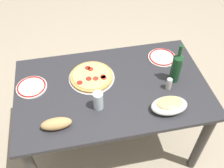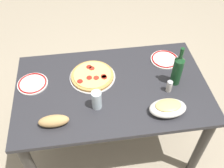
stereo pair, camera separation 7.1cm
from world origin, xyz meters
name	(u,v)px [view 1 (the left image)]	position (x,y,z in m)	size (l,w,h in m)	color
ground_plane	(112,141)	(0.00, 0.00, 0.00)	(8.00, 8.00, 0.00)	tan
dining_table	(112,98)	(0.00, 0.00, 0.61)	(1.35, 0.82, 0.74)	#2D2D33
pepperoni_pizza	(92,77)	(-0.13, 0.11, 0.75)	(0.33, 0.33, 0.03)	#B7B7BC
baked_pasta_dish	(169,105)	(0.32, -0.26, 0.78)	(0.24, 0.15, 0.08)	white
wine_bottle	(176,67)	(0.45, -0.02, 0.86)	(0.07, 0.07, 0.31)	#194723
water_glass	(98,101)	(-0.12, -0.16, 0.80)	(0.07, 0.07, 0.13)	silver
side_plate_near	(162,57)	(0.44, 0.22, 0.74)	(0.22, 0.22, 0.02)	white
side_plate_far	(31,87)	(-0.55, 0.10, 0.74)	(0.21, 0.21, 0.02)	white
bread_loaf	(56,124)	(-0.40, -0.26, 0.77)	(0.19, 0.08, 0.07)	tan
spice_shaker	(169,84)	(0.38, -0.09, 0.78)	(0.04, 0.04, 0.09)	silver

